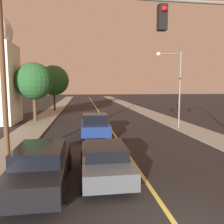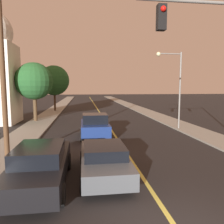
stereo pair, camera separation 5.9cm
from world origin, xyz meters
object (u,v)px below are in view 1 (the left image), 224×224
car_near_lane_front (105,159)px  utility_pole_left (3,67)px  car_outer_lane_front (42,165)px  tree_left_far (54,80)px  car_near_lane_second (95,126)px  tree_left_near (34,81)px  streetlamp_right (174,79)px

car_near_lane_front → utility_pole_left: size_ratio=0.53×
car_near_lane_front → car_outer_lane_front: bearing=-164.4°
car_near_lane_front → tree_left_far: (-4.98, 24.63, 3.87)m
car_near_lane_second → utility_pole_left: size_ratio=0.45×
car_near_lane_second → tree_left_far: bearing=105.6°
tree_left_near → tree_left_far: 9.91m
car_outer_lane_front → streetlamp_right: bearing=46.4°
car_outer_lane_front → tree_left_near: size_ratio=0.81×
car_near_lane_second → car_outer_lane_front: bearing=-107.7°
car_outer_lane_front → tree_left_near: bearing=102.3°
utility_pole_left → tree_left_near: (-1.24, 12.51, -0.34)m
car_outer_lane_front → car_near_lane_front: bearing=15.6°
car_outer_lane_front → tree_left_near: tree_left_near is taller
tree_left_far → car_near_lane_second: bearing=-74.4°
car_near_lane_front → car_near_lane_second: 6.86m
car_outer_lane_front → tree_left_far: size_ratio=0.73×
utility_pole_left → tree_left_far: (-0.46, 22.39, 0.02)m
car_near_lane_second → tree_left_near: 10.34m
tree_left_near → car_near_lane_front: bearing=-68.7°
streetlamp_right → tree_left_far: tree_left_far is taller
car_near_lane_front → car_outer_lane_front: (-2.40, -0.67, 0.11)m
car_near_lane_front → tree_left_near: tree_left_near is taller
car_near_lane_second → streetlamp_right: (6.75, 2.07, 3.45)m
car_outer_lane_front → utility_pole_left: size_ratio=0.57×
car_near_lane_front → tree_left_far: tree_left_far is taller
car_near_lane_front → car_outer_lane_front: 2.49m
car_near_lane_second → car_outer_lane_front: 7.90m
car_near_lane_front → streetlamp_right: 11.76m
car_near_lane_second → car_outer_lane_front: size_ratio=0.78×
utility_pole_left → car_near_lane_front: bearing=-26.4°
car_near_lane_front → utility_pole_left: (-4.52, 2.24, 3.85)m
streetlamp_right → tree_left_far: (-11.73, 15.71, 0.26)m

